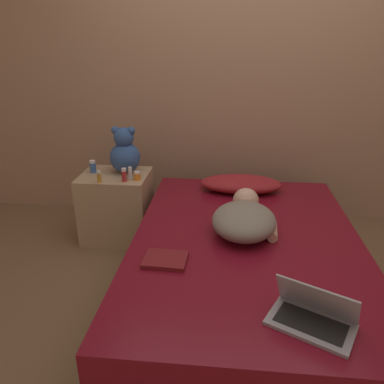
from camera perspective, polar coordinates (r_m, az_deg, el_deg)
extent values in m
plane|color=brown|center=(2.52, 7.78, -15.58)|extent=(12.00, 12.00, 0.00)
cube|color=tan|center=(3.27, 8.42, 17.96)|extent=(8.00, 0.06, 2.60)
cube|color=#2D2319|center=(2.45, 7.94, -13.24)|extent=(1.38, 1.98, 0.25)
cube|color=maroon|center=(2.33, 8.23, -8.87)|extent=(1.36, 1.94, 0.18)
cube|color=tan|center=(3.11, -11.36, -2.12)|extent=(0.53, 0.44, 0.55)
ellipsoid|color=maroon|center=(2.92, 7.45, 1.25)|extent=(0.63, 0.31, 0.12)
ellipsoid|color=gray|center=(2.28, 7.91, -4.36)|extent=(0.42, 0.49, 0.18)
sphere|color=#DBAD8E|center=(2.56, 8.24, -1.33)|extent=(0.18, 0.18, 0.18)
cylinder|color=#DBAD8E|center=(2.33, 12.14, -5.69)|extent=(0.08, 0.21, 0.06)
cube|color=#9E9EA3|center=(1.72, 17.59, -18.71)|extent=(0.40, 0.33, 0.02)
cube|color=black|center=(1.71, 17.63, -18.47)|extent=(0.31, 0.25, 0.00)
cube|color=#9E9EA3|center=(1.70, 18.51, -15.21)|extent=(0.34, 0.24, 0.18)
cube|color=black|center=(1.70, 18.51, -15.21)|extent=(0.31, 0.21, 0.15)
sphere|color=#335693|center=(3.01, -10.16, 5.21)|extent=(0.24, 0.24, 0.24)
sphere|color=#335693|center=(2.97, -10.37, 8.18)|extent=(0.16, 0.16, 0.16)
sphere|color=#335693|center=(2.97, -11.61, 9.20)|extent=(0.06, 0.06, 0.06)
sphere|color=#335693|center=(2.94, -9.26, 9.21)|extent=(0.06, 0.06, 0.06)
cylinder|color=#3866B2|center=(3.08, -14.84, 3.62)|extent=(0.05, 0.05, 0.08)
cylinder|color=white|center=(3.07, -14.93, 4.49)|extent=(0.05, 0.05, 0.02)
cylinder|color=orange|center=(2.85, -8.33, 2.34)|extent=(0.05, 0.05, 0.05)
cylinder|color=white|center=(2.84, -8.37, 2.97)|extent=(0.05, 0.05, 0.01)
cylinder|color=#B72D2D|center=(2.83, -10.29, 2.37)|extent=(0.04, 0.04, 0.08)
cylinder|color=white|center=(2.81, -10.36, 3.36)|extent=(0.03, 0.03, 0.02)
cylinder|color=silver|center=(2.87, -9.39, 2.67)|extent=(0.03, 0.03, 0.07)
cylinder|color=white|center=(2.86, -9.45, 3.56)|extent=(0.03, 0.03, 0.02)
cylinder|color=gold|center=(2.85, -13.96, 2.11)|extent=(0.03, 0.03, 0.07)
cylinder|color=white|center=(2.84, -14.05, 2.96)|extent=(0.03, 0.03, 0.02)
cube|color=maroon|center=(2.04, -4.09, -10.26)|extent=(0.24, 0.19, 0.02)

